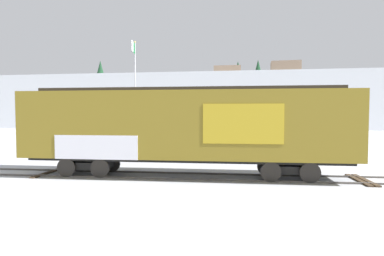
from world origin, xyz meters
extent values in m
plane|color=#B2B5BC|center=(0.00, 0.00, 0.00)|extent=(260.00, 260.00, 0.00)
cube|color=#4C4742|center=(0.61, -0.72, 0.04)|extent=(59.98, 1.59, 0.08)
cube|color=#4C4742|center=(0.57, 0.72, 0.04)|extent=(59.98, 1.59, 0.08)
cube|color=#423323|center=(8.91, 0.21, 0.04)|extent=(0.30, 2.51, 0.07)
cube|color=#423323|center=(-6.54, -0.18, 0.04)|extent=(0.30, 2.51, 0.07)
cube|color=#423323|center=(8.60, 0.20, 0.04)|extent=(0.30, 2.51, 0.07)
cube|color=olive|center=(0.59, 0.00, 2.56)|extent=(15.67, 3.15, 3.13)
cube|color=#2D2823|center=(0.59, 0.00, 4.24)|extent=(14.83, 0.77, 0.24)
cube|color=#B2931E|center=(3.33, -1.33, 2.64)|extent=(3.43, 0.12, 1.72)
cube|color=silver|center=(-3.27, -1.50, 1.54)|extent=(3.93, 0.13, 1.10)
cube|color=black|center=(0.59, 0.00, 0.89)|extent=(15.32, 1.90, 0.20)
cube|color=black|center=(-4.25, -0.12, 0.51)|extent=(2.13, 1.29, 0.36)
cylinder|color=black|center=(-5.09, -0.86, 0.46)|extent=(0.92, 0.14, 0.92)
cylinder|color=black|center=(-5.12, 0.58, 0.46)|extent=(0.92, 0.14, 0.92)
cylinder|color=black|center=(-3.39, -0.82, 0.46)|extent=(0.92, 0.14, 0.92)
cylinder|color=black|center=(-3.42, 0.62, 0.46)|extent=(0.92, 0.14, 0.92)
cube|color=black|center=(5.43, 0.12, 0.51)|extent=(2.13, 1.29, 0.36)
cylinder|color=black|center=(4.60, -0.62, 0.46)|extent=(0.92, 0.14, 0.92)
cylinder|color=black|center=(4.57, 0.82, 0.46)|extent=(0.92, 0.14, 0.92)
cylinder|color=black|center=(6.30, -0.58, 0.46)|extent=(0.92, 0.14, 0.92)
cylinder|color=black|center=(6.27, 0.86, 0.46)|extent=(0.92, 0.14, 0.92)
cylinder|color=silver|center=(-6.36, 13.39, 4.89)|extent=(0.12, 0.12, 9.77)
sphere|color=#D8CC66|center=(-6.36, 13.39, 9.85)|extent=(0.18, 0.18, 0.18)
cube|color=#14662D|center=(-6.24, 12.55, 9.20)|extent=(0.26, 1.58, 0.95)
cube|color=white|center=(-6.18, 12.15, 9.20)|extent=(0.15, 0.79, 0.95)
cube|color=silver|center=(0.00, 66.18, 5.74)|extent=(113.94, 42.71, 11.48)
cube|color=#8C725B|center=(1.49, 53.36, 12.54)|extent=(5.89, 4.00, 2.11)
cube|color=#8C725B|center=(13.90, 53.36, 12.91)|extent=(6.40, 4.50, 2.85)
cone|color=#193D23|center=(-27.61, 52.07, 13.44)|extent=(1.95, 1.95, 3.91)
cone|color=#193D23|center=(7.91, 50.73, 13.00)|extent=(1.51, 1.51, 3.03)
cone|color=#193D23|center=(3.80, 56.03, 13.34)|extent=(1.86, 1.86, 3.71)
cube|color=black|center=(-4.38, 5.60, 0.71)|extent=(4.47, 2.06, 0.78)
cube|color=#2D333D|center=(-4.68, 5.59, 1.47)|extent=(2.11, 1.77, 0.75)
cylinder|color=black|center=(-2.93, 6.55, 0.32)|extent=(0.65, 0.25, 0.64)
cylinder|color=black|center=(-2.85, 4.77, 0.32)|extent=(0.65, 0.25, 0.64)
cylinder|color=black|center=(-5.91, 6.43, 0.32)|extent=(0.65, 0.25, 0.64)
cylinder|color=black|center=(-5.83, 4.65, 0.32)|extent=(0.65, 0.25, 0.64)
cube|color=navy|center=(0.97, 5.96, 0.69)|extent=(4.32, 2.09, 0.74)
cube|color=#2D333D|center=(0.79, 5.97, 1.37)|extent=(2.34, 1.73, 0.62)
cylinder|color=black|center=(2.46, 6.63, 0.32)|extent=(0.66, 0.28, 0.64)
cylinder|color=black|center=(2.31, 5.02, 0.32)|extent=(0.66, 0.28, 0.64)
cylinder|color=black|center=(-0.37, 6.89, 0.32)|extent=(0.66, 0.28, 0.64)
cylinder|color=black|center=(-0.52, 5.29, 0.32)|extent=(0.66, 0.28, 0.64)
camera|label=1|loc=(2.94, -14.40, 3.05)|focal=28.25mm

